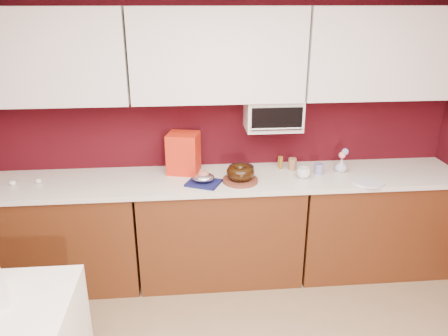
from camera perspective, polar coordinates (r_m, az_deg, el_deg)
wall_back at (r=3.70m, az=-0.98°, el=5.58°), size 4.00×0.02×2.50m
base_cabinet_left at (r=3.87m, az=-20.86°, el=-8.31°), size 1.31×0.58×0.86m
base_cabinet_center at (r=3.73m, az=-0.55°, el=-7.96°), size 1.31×0.58×0.86m
base_cabinet_right at (r=4.04m, az=18.78°, el=-6.71°), size 1.31×0.58×0.86m
countertop at (r=3.53m, az=-0.57°, el=-1.56°), size 4.00×0.62×0.04m
upper_cabinet_left at (r=3.58m, az=-23.25°, el=13.21°), size 1.31×0.33×0.70m
upper_cabinet_center at (r=3.43m, az=-0.83°, el=14.56°), size 1.31×0.33×0.70m
upper_cabinet_right at (r=3.77m, az=20.47°, el=13.89°), size 1.31×0.33×0.70m
toaster_oven at (r=3.59m, az=6.41°, el=7.03°), size 0.45×0.30×0.25m
toaster_oven_door at (r=3.44m, az=6.93°, el=6.39°), size 0.40×0.02×0.18m
toaster_oven_handle at (r=3.45m, az=6.93°, el=5.12°), size 0.42×0.02×0.02m
cake_base at (r=3.44m, az=2.14°, el=-1.62°), size 0.36×0.36×0.03m
bundt_cake at (r=3.41m, az=2.16°, el=-0.58°), size 0.28×0.28×0.09m
navy_towel at (r=3.40m, az=-2.68°, el=-1.95°), size 0.31×0.29×0.02m
foil_ham_nest at (r=3.38m, az=-2.70°, el=-1.23°), size 0.17×0.15×0.06m
roasted_ham at (r=3.37m, az=-2.70°, el=-0.84°), size 0.10×0.09×0.06m
pandoro_box at (r=3.60m, az=-5.30°, el=1.97°), size 0.29×0.28×0.33m
dark_pan at (r=3.66m, az=2.27°, el=-0.06°), size 0.23×0.23×0.04m
coffee_mug at (r=3.55m, az=10.34°, el=-0.50°), size 0.13×0.13×0.10m
blue_jar at (r=3.67m, az=12.30°, el=-0.10°), size 0.08×0.08×0.09m
flower_vase at (r=3.74m, az=15.06°, el=0.40°), size 0.11×0.11×0.12m
flower_pink at (r=3.72m, az=15.19°, el=1.64°), size 0.06×0.06×0.06m
flower_blue at (r=3.74m, az=15.55°, el=2.07°), size 0.06×0.06×0.06m
china_plate at (r=3.60m, az=18.37°, el=-1.76°), size 0.26×0.26×0.01m
amber_bottle at (r=3.77m, az=7.30°, el=0.85°), size 0.04×0.04×0.09m
paper_cup at (r=3.71m, az=8.92°, el=0.52°), size 0.08×0.08×0.10m
egg_left at (r=3.74m, az=-25.90°, el=-1.77°), size 0.06×0.06×0.04m
egg_right at (r=3.70m, az=-23.09°, el=-1.59°), size 0.05×0.04×0.04m
amber_bottle_tall at (r=3.72m, az=7.44°, el=0.70°), size 0.04×0.04×0.11m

